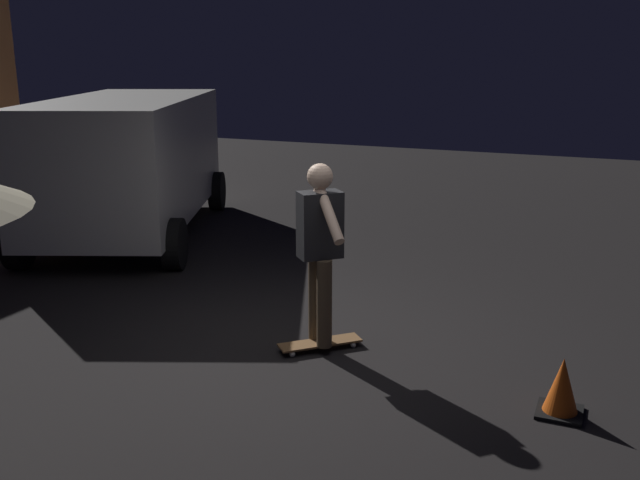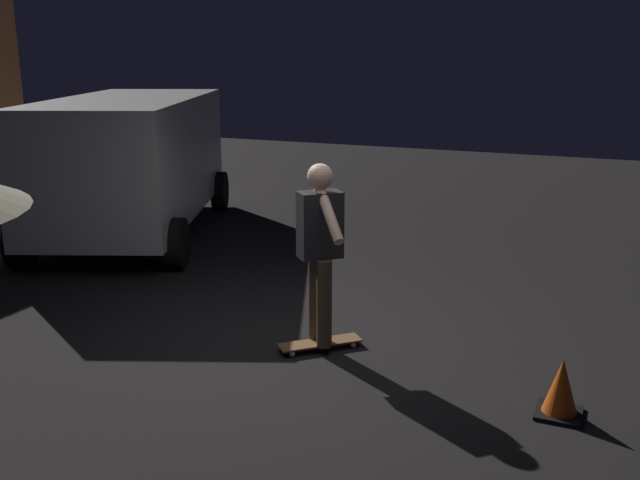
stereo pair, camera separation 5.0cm
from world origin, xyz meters
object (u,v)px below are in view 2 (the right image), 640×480
(parked_van, at_px, (132,158))
(skater, at_px, (320,241))
(skateboard_ridden, at_px, (320,343))
(traffic_cone, at_px, (561,390))

(parked_van, xyz_separation_m, skater, (-2.84, -4.25, -0.12))
(skateboard_ridden, bearing_deg, traffic_cone, -100.89)
(skateboard_ridden, bearing_deg, parked_van, 56.25)
(parked_van, distance_m, traffic_cone, 7.27)
(skater, xyz_separation_m, traffic_cone, (-0.42, -2.17, -0.83))
(skateboard_ridden, distance_m, skater, 0.98)
(skateboard_ridden, distance_m, traffic_cone, 2.22)
(parked_van, height_order, skater, parked_van)
(parked_van, bearing_deg, traffic_cone, -116.90)
(skater, height_order, traffic_cone, skater)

